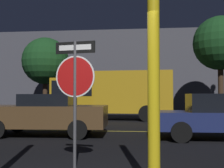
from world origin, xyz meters
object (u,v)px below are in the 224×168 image
Objects in this scene: delivery_truck at (111,93)px; tree_1 at (45,61)px; tree_2 at (220,44)px; stop_sign at (75,78)px; passing_car_3 at (218,117)px; yellow_pole_right at (154,70)px; passing_car_2 at (46,114)px.

tree_1 is at bearing 64.73° from delivery_truck.
tree_2 is (11.08, -1.51, 0.73)m from tree_1.
stop_sign reaches higher than passing_car_3.
tree_1 reaches higher than yellow_pole_right.
passing_car_3 is at bearing 60.92° from stop_sign.
yellow_pole_right is at bearing -106.07° from tree_2.
passing_car_3 is at bearing -146.28° from delivery_truck.
stop_sign is 0.69× the size of yellow_pole_right.
yellow_pole_right is 6.88m from passing_car_2.
yellow_pole_right is at bearing -21.44° from passing_car_3.
tree_1 is at bearing 113.56° from yellow_pole_right.
stop_sign is 1.92m from yellow_pole_right.
yellow_pole_right is at bearing -32.14° from stop_sign.
tree_1 is (-3.43, 10.06, 2.94)m from passing_car_2.
passing_car_2 is 11.03m from tree_1.
delivery_truck is (-2.15, 13.14, -0.21)m from yellow_pole_right.
passing_car_2 is at bearing -94.03° from passing_car_3.
passing_car_3 is 0.61× the size of delivery_truck.
yellow_pole_right is at bearing -66.44° from tree_1.
passing_car_2 is 12.05m from tree_2.
tree_2 is at bearing -7.74° from tree_1.
tree_1 is (-5.51, 14.60, 2.00)m from stop_sign.
passing_car_2 is 7.47m from delivery_truck.
delivery_truck is 5.93m from tree_1.
tree_2 is (2.08, 8.85, 3.70)m from passing_car_3.
tree_2 reaches higher than tree_1.
passing_car_3 is (3.49, 4.25, -0.97)m from stop_sign.
tree_2 is at bearing 165.77° from passing_car_3.
tree_2 reaches higher than yellow_pole_right.
tree_1 reaches higher than stop_sign.
yellow_pole_right is 0.64× the size of tree_1.
yellow_pole_right is 6.00m from passing_car_3.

